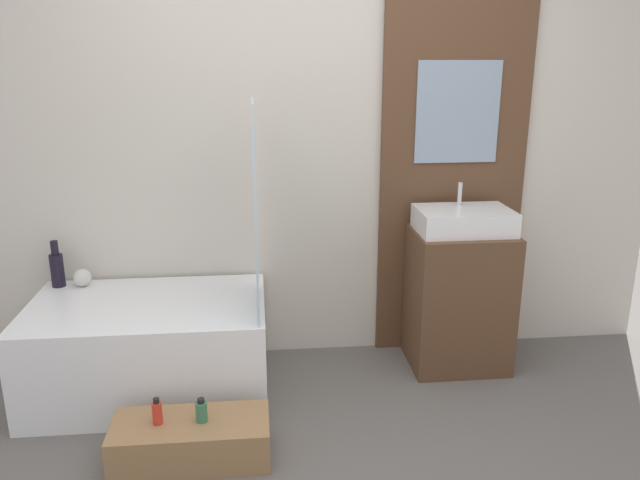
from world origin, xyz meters
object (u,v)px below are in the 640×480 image
vase_tall_dark (57,268)px  bottle_soap_secondary (201,411)px  sink (464,220)px  wooden_step_bench (191,440)px  bathtub (150,347)px  bottle_soap_primary (157,412)px  vase_round_light (82,278)px

vase_tall_dark → bottle_soap_secondary: size_ratio=2.36×
sink → wooden_step_bench: bearing=-152.0°
bathtub → sink: size_ratio=2.37×
bottle_soap_primary → vase_round_light: bearing=119.5°
vase_round_light → bottle_soap_secondary: bearing=-52.3°
vase_tall_dark → bathtub: bearing=-29.9°
bathtub → vase_tall_dark: size_ratio=4.65×
sink → bottle_soap_secondary: size_ratio=4.64×
bathtub → vase_round_light: size_ratio=12.30×
bathtub → bottle_soap_primary: bathtub is taller
sink → vase_tall_dark: bearing=176.0°
wooden_step_bench → vase_round_light: 1.22m
sink → bathtub: bearing=-175.2°
vase_tall_dark → vase_round_light: (0.13, -0.01, -0.06)m
vase_round_light → vase_tall_dark: bearing=174.3°
vase_round_light → bathtub: bearing=-36.3°
bottle_soap_primary → vase_tall_dark: bearing=125.0°
sink → vase_tall_dark: sink is taller
sink → vase_round_light: sink is taller
wooden_step_bench → vase_tall_dark: size_ratio=2.65×
sink → bottle_soap_secondary: bearing=-151.1°
bathtub → vase_round_light: 0.57m
vase_tall_dark → bottle_soap_secondary: 1.31m
wooden_step_bench → bottle_soap_secondary: size_ratio=6.26×
sink → bottle_soap_primary: size_ratio=4.15×
sink → vase_round_light: size_ratio=5.19×
sink → vase_tall_dark: size_ratio=1.96×
bathtub → bottle_soap_primary: (0.13, -0.63, -0.01)m
bottle_soap_primary → bottle_soap_secondary: size_ratio=1.12×
wooden_step_bench → sink: bearing=28.0°
wooden_step_bench → vase_round_light: bearing=125.6°
bathtub → bottle_soap_primary: 0.64m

